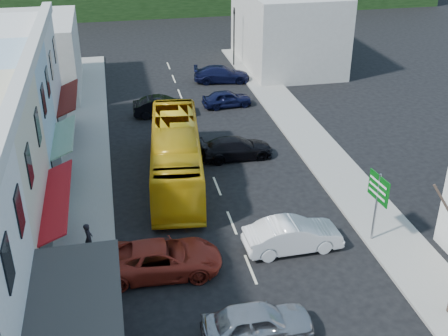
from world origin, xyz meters
TOP-DOWN VIEW (x-y plane):
  - ground at (0.00, 0.00)m, footprint 120.00×120.00m
  - sidewalk_left at (-7.50, 10.00)m, footprint 3.00×52.00m
  - sidewalk_right at (7.50, 10.00)m, footprint 3.00×52.00m
  - distant_block_left at (-12.00, 27.00)m, footprint 8.00×10.00m
  - distant_block_right at (11.00, 30.00)m, footprint 8.00×12.00m
  - bus at (-2.18, 9.27)m, footprint 3.75×11.80m
  - car_silver at (-0.79, -4.19)m, footprint 4.41×1.81m
  - car_white at (2.36, 1.15)m, footprint 4.46×1.94m
  - car_red at (-4.00, 0.63)m, footprint 4.70×2.14m
  - car_black_near at (1.92, 11.41)m, footprint 4.56×2.00m
  - car_navy_mid at (3.24, 20.39)m, footprint 4.53×2.14m
  - car_black_far at (-1.89, 19.54)m, footprint 4.44×1.91m
  - car_navy_far at (4.04, 26.33)m, footprint 4.71×2.44m
  - pedestrian_left at (-7.20, 2.63)m, footprint 0.43×0.62m
  - direction_sign at (6.40, 0.98)m, footprint 0.52×1.72m
  - traffic_signal at (6.07, 30.58)m, footprint 0.99×1.32m

SIDE VIEW (x-z plane):
  - ground at x=0.00m, z-range 0.00..0.00m
  - sidewalk_left at x=-7.50m, z-range 0.00..0.15m
  - sidewalk_right at x=7.50m, z-range 0.00..0.15m
  - car_silver at x=-0.79m, z-range 0.00..1.40m
  - car_white at x=2.36m, z-range 0.00..1.40m
  - car_red at x=-4.00m, z-range 0.00..1.40m
  - car_black_near at x=1.92m, z-range 0.00..1.40m
  - car_navy_mid at x=3.24m, z-range 0.00..1.40m
  - car_black_far at x=-1.89m, z-range 0.00..1.40m
  - car_navy_far at x=4.04m, z-range 0.00..1.40m
  - pedestrian_left at x=-7.20m, z-range 0.15..1.85m
  - bus at x=-2.18m, z-range 0.00..3.10m
  - direction_sign at x=6.40m, z-range 0.00..3.75m
  - traffic_signal at x=6.07m, z-range 0.00..5.51m
  - distant_block_left at x=-12.00m, z-range 0.00..6.00m
  - distant_block_right at x=11.00m, z-range 0.00..7.00m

